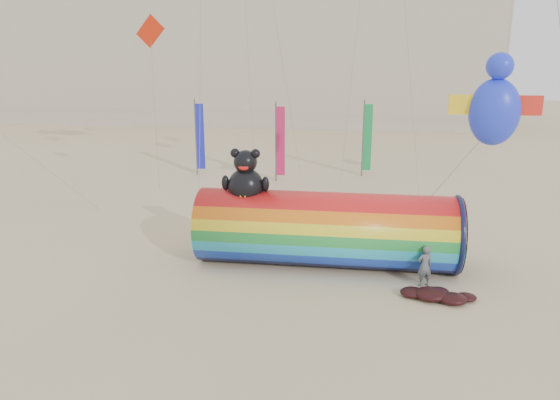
# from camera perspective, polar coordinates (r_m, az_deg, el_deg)

# --- Properties ---
(ground) EXTENTS (160.00, 160.00, 0.00)m
(ground) POSITION_cam_1_polar(r_m,az_deg,el_deg) (22.07, -1.86, -7.00)
(ground) COLOR #CCB58C
(ground) RESTS_ON ground
(hotel_building) EXTENTS (60.40, 15.40, 20.60)m
(hotel_building) POSITION_cam_1_polar(r_m,az_deg,el_deg) (67.87, -5.32, 17.00)
(hotel_building) COLOR #B7AD99
(hotel_building) RESTS_ON ground
(windsock_assembly) EXTENTS (10.30, 3.14, 4.75)m
(windsock_assembly) POSITION_cam_1_polar(r_m,az_deg,el_deg) (21.86, 4.82, -2.87)
(windsock_assembly) COLOR red
(windsock_assembly) RESTS_ON ground
(kite_handler) EXTENTS (0.68, 0.57, 1.57)m
(kite_handler) POSITION_cam_1_polar(r_m,az_deg,el_deg) (20.77, 14.88, -6.67)
(kite_handler) COLOR #54565B
(kite_handler) RESTS_ON ground
(fabric_bundle) EXTENTS (2.62, 1.35, 0.41)m
(fabric_bundle) POSITION_cam_1_polar(r_m,az_deg,el_deg) (20.06, 16.06, -9.50)
(fabric_bundle) COLOR #370A0A
(fabric_bundle) RESTS_ON ground
(festival_banners) EXTENTS (12.01, 2.50, 5.20)m
(festival_banners) POSITION_cam_1_polar(r_m,az_deg,el_deg) (36.86, 0.15, 6.43)
(festival_banners) COLOR #59595E
(festival_banners) RESTS_ON ground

